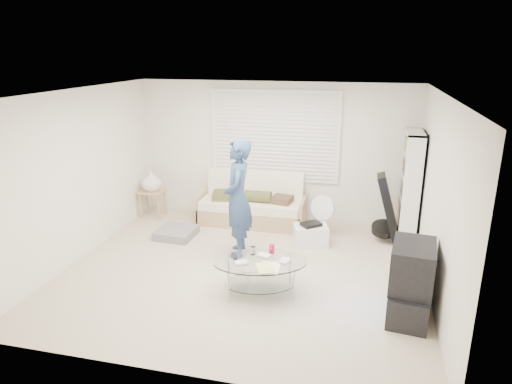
% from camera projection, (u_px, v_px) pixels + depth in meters
% --- Properties ---
extents(ground, '(5.00, 5.00, 0.00)m').
position_uv_depth(ground, '(243.00, 271.00, 6.53)').
color(ground, tan).
rests_on(ground, ground).
extents(room_shell, '(5.02, 4.52, 2.51)m').
position_uv_depth(room_shell, '(251.00, 152.00, 6.48)').
color(room_shell, white).
rests_on(room_shell, ground).
extents(window_blinds, '(2.32, 0.08, 1.62)m').
position_uv_depth(window_blinds, '(274.00, 136.00, 8.10)').
color(window_blinds, silver).
rests_on(window_blinds, ground).
extents(futon_sofa, '(1.92, 0.77, 0.94)m').
position_uv_depth(futon_sofa, '(252.00, 207.00, 8.24)').
color(futon_sofa, tan).
rests_on(futon_sofa, ground).
extents(grey_floor_pillow, '(0.63, 0.63, 0.14)m').
position_uv_depth(grey_floor_pillow, '(176.00, 233.00, 7.69)').
color(grey_floor_pillow, slate).
rests_on(grey_floor_pillow, ground).
extents(side_table, '(0.45, 0.36, 0.89)m').
position_uv_depth(side_table, '(151.00, 183.00, 8.44)').
color(side_table, tan).
rests_on(side_table, ground).
extents(bookshelf, '(0.29, 0.76, 1.81)m').
position_uv_depth(bookshelf, '(410.00, 188.00, 7.30)').
color(bookshelf, white).
rests_on(bookshelf, ground).
extents(guitar_case, '(0.46, 0.42, 1.10)m').
position_uv_depth(guitar_case, '(388.00, 213.00, 7.38)').
color(guitar_case, black).
rests_on(guitar_case, ground).
extents(floor_fan, '(0.44, 0.29, 0.71)m').
position_uv_depth(floor_fan, '(322.00, 212.00, 7.68)').
color(floor_fan, white).
rests_on(floor_fan, ground).
extents(storage_bin, '(0.61, 0.50, 0.37)m').
position_uv_depth(storage_bin, '(311.00, 235.00, 7.35)').
color(storage_bin, white).
rests_on(storage_bin, ground).
extents(tv_unit, '(0.55, 0.89, 0.91)m').
position_uv_depth(tv_unit, '(410.00, 282.00, 5.30)').
color(tv_unit, black).
rests_on(tv_unit, ground).
extents(coffee_table, '(1.37, 1.07, 0.57)m').
position_uv_depth(coffee_table, '(261.00, 267.00, 5.85)').
color(coffee_table, silver).
rests_on(coffee_table, ground).
extents(standing_person, '(0.55, 0.73, 1.80)m').
position_uv_depth(standing_person, '(238.00, 198.00, 6.80)').
color(standing_person, navy).
rests_on(standing_person, ground).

